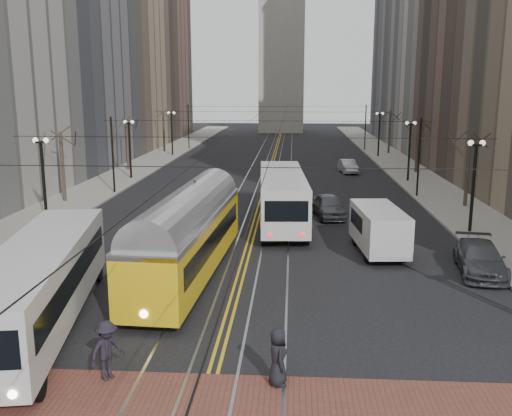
# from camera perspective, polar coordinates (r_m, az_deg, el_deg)

# --- Properties ---
(ground) EXTENTS (260.00, 260.00, 0.00)m
(ground) POSITION_cam_1_polar(r_m,az_deg,el_deg) (20.01, -3.94, -14.90)
(ground) COLOR black
(ground) RESTS_ON ground
(sidewalk_left) EXTENTS (5.00, 140.00, 0.15)m
(sidewalk_left) POSITION_cam_1_polar(r_m,az_deg,el_deg) (65.68, -11.79, 3.89)
(sidewalk_left) COLOR gray
(sidewalk_left) RESTS_ON ground
(sidewalk_right) EXTENTS (5.00, 140.00, 0.15)m
(sidewalk_right) POSITION_cam_1_polar(r_m,az_deg,el_deg) (64.54, 14.88, 3.60)
(sidewalk_right) COLOR gray
(sidewalk_right) RESTS_ON ground
(streetcar_rails) EXTENTS (4.80, 130.00, 0.02)m
(streetcar_rails) POSITION_cam_1_polar(r_m,az_deg,el_deg) (63.38, 1.43, 3.79)
(streetcar_rails) COLOR gray
(streetcar_rails) RESTS_ON ground
(centre_lines) EXTENTS (0.42, 130.00, 0.01)m
(centre_lines) POSITION_cam_1_polar(r_m,az_deg,el_deg) (63.37, 1.43, 3.79)
(centre_lines) COLOR gold
(centre_lines) RESTS_ON ground
(building_left_mid) EXTENTS (16.00, 20.00, 34.00)m
(building_left_mid) POSITION_cam_1_polar(r_m,az_deg,el_deg) (70.01, -20.92, 17.76)
(building_left_mid) COLOR slate
(building_left_mid) RESTS_ON ground
(building_left_far) EXTENTS (16.00, 20.00, 40.00)m
(building_left_far) POSITION_cam_1_polar(r_m,az_deg,el_deg) (107.94, -11.91, 17.57)
(building_left_far) COLOR brown
(building_left_far) RESTS_ON ground
(building_right_far) EXTENTS (16.00, 20.00, 40.00)m
(building_right_far) POSITION_cam_1_polar(r_m,az_deg,el_deg) (106.77, 16.93, 17.38)
(building_right_far) COLOR slate
(building_right_far) RESTS_ON ground
(lamp_posts) EXTENTS (27.60, 57.20, 5.60)m
(lamp_posts) POSITION_cam_1_polar(r_m,az_deg,el_deg) (46.91, 0.64, 4.34)
(lamp_posts) COLOR black
(lamp_posts) RESTS_ON ground
(street_trees) EXTENTS (31.68, 53.28, 5.60)m
(street_trees) POSITION_cam_1_polar(r_m,az_deg,el_deg) (53.35, 1.02, 5.27)
(street_trees) COLOR #382D23
(street_trees) RESTS_ON ground
(trolley_wires) EXTENTS (25.96, 120.00, 6.60)m
(trolley_wires) POSITION_cam_1_polar(r_m,az_deg,el_deg) (52.83, 1.00, 6.27)
(trolley_wires) COLOR black
(trolley_wires) RESTS_ON ground
(transit_bus) EXTENTS (4.88, 13.31, 3.26)m
(transit_bus) POSITION_cam_1_polar(r_m,az_deg,el_deg) (23.22, -20.74, -7.43)
(transit_bus) COLOR silver
(transit_bus) RESTS_ON ground
(streetcar) EXTENTS (3.44, 14.30, 3.34)m
(streetcar) POSITION_cam_1_polar(r_m,az_deg,el_deg) (27.86, -6.73, -3.44)
(streetcar) COLOR yellow
(streetcar) RESTS_ON ground
(rear_bus) EXTENTS (3.57, 13.23, 3.41)m
(rear_bus) POSITION_cam_1_polar(r_m,az_deg,el_deg) (38.23, 2.62, 0.92)
(rear_bus) COLOR silver
(rear_bus) RESTS_ON ground
(cargo_van) EXTENTS (2.70, 5.92, 2.54)m
(cargo_van) POSITION_cam_1_polar(r_m,az_deg,el_deg) (32.13, 12.16, -2.28)
(cargo_van) COLOR silver
(cargo_van) RESTS_ON ground
(sedan_grey) EXTENTS (2.53, 5.00, 1.63)m
(sedan_grey) POSITION_cam_1_polar(r_m,az_deg,el_deg) (40.61, 7.31, 0.20)
(sedan_grey) COLOR #383B3F
(sedan_grey) RESTS_ON ground
(sedan_silver) EXTENTS (2.04, 4.42, 1.40)m
(sedan_silver) POSITION_cam_1_polar(r_m,az_deg,el_deg) (62.26, 9.18, 4.14)
(sedan_silver) COLOR #AEAFB6
(sedan_silver) RESTS_ON ground
(sedan_parked) EXTENTS (2.84, 5.45, 1.51)m
(sedan_parked) POSITION_cam_1_polar(r_m,az_deg,el_deg) (30.36, 21.51, -4.71)
(sedan_parked) COLOR #3E3F45
(sedan_parked) RESTS_ON ground
(pedestrian_a) EXTENTS (0.80, 1.02, 1.84)m
(pedestrian_a) POSITION_cam_1_polar(r_m,az_deg,el_deg) (18.10, 2.19, -14.63)
(pedestrian_a) COLOR black
(pedestrian_a) RESTS_ON crosswalk_band
(pedestrian_d) EXTENTS (1.29, 1.43, 1.93)m
(pedestrian_d) POSITION_cam_1_polar(r_m,az_deg,el_deg) (18.96, -14.68, -13.60)
(pedestrian_d) COLOR black
(pedestrian_d) RESTS_ON crosswalk_band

